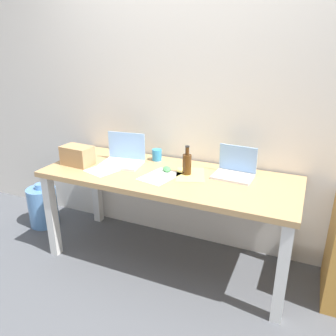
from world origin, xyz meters
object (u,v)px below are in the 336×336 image
at_px(laptop_left, 123,157).
at_px(cardboard_box, 77,155).
at_px(laptop_right, 235,170).
at_px(water_cooler_jug, 43,206).
at_px(coffee_mug, 157,155).
at_px(desk, 168,186).
at_px(beer_bottle, 187,164).
at_px(computer_mouse, 167,169).

xyz_separation_m(laptop_left, cardboard_box, (-0.32, -0.17, 0.03)).
bearing_deg(laptop_right, water_cooler_jug, -175.74).
bearing_deg(coffee_mug, water_cooler_jug, -168.59).
relative_size(desk, cardboard_box, 7.87).
bearing_deg(beer_bottle, desk, -156.62).
xyz_separation_m(computer_mouse, coffee_mug, (-0.18, 0.20, 0.03)).
distance_m(computer_mouse, cardboard_box, 0.74).
relative_size(beer_bottle, coffee_mug, 2.34).
distance_m(desk, laptop_left, 0.46).
bearing_deg(desk, computer_mouse, 120.74).
distance_m(laptop_left, beer_bottle, 0.56).
distance_m(cardboard_box, coffee_mug, 0.64).
xyz_separation_m(laptop_left, laptop_right, (0.90, 0.09, -0.00)).
xyz_separation_m(laptop_right, computer_mouse, (-0.50, -0.10, -0.03)).
bearing_deg(computer_mouse, laptop_left, 144.87).
bearing_deg(laptop_right, coffee_mug, 172.22).
bearing_deg(laptop_left, beer_bottle, -1.95).
bearing_deg(laptop_left, laptop_right, 5.52).
bearing_deg(computer_mouse, desk, -91.99).
distance_m(laptop_left, coffee_mug, 0.28).
xyz_separation_m(beer_bottle, cardboard_box, (-0.88, -0.15, -0.01)).
bearing_deg(computer_mouse, coffee_mug, 99.73).
distance_m(cardboard_box, water_cooler_jug, 0.88).
relative_size(laptop_left, water_cooler_jug, 0.81).
bearing_deg(computer_mouse, beer_bottle, -33.62).
bearing_deg(coffee_mug, computer_mouse, -47.54).
xyz_separation_m(laptop_right, cardboard_box, (-1.22, -0.26, 0.03)).
distance_m(computer_mouse, water_cooler_jug, 1.43).
bearing_deg(coffee_mug, cardboard_box, -146.79).
bearing_deg(beer_bottle, water_cooler_jug, -178.88).
bearing_deg(cardboard_box, water_cooler_jug, 167.94).
height_order(laptop_right, beer_bottle, beer_bottle).
relative_size(laptop_right, beer_bottle, 1.33).
distance_m(desk, beer_bottle, 0.23).
relative_size(desk, beer_bottle, 8.62).
height_order(laptop_right, computer_mouse, laptop_right).
relative_size(desk, water_cooler_jug, 4.45).
relative_size(laptop_left, coffee_mug, 3.65).
height_order(laptop_right, water_cooler_jug, laptop_right).
bearing_deg(water_cooler_jug, computer_mouse, 1.37).
height_order(desk, computer_mouse, computer_mouse).
distance_m(laptop_left, computer_mouse, 0.40).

